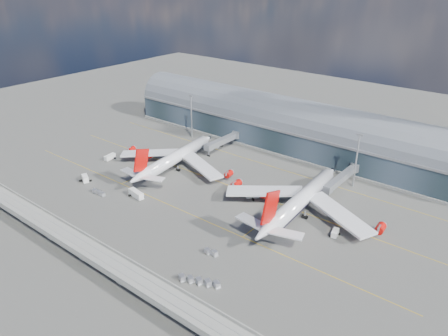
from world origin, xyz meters
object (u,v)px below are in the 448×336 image
Objects in this scene: airliner_left at (175,158)px; service_truck_0 at (110,157)px; service_truck_1 at (85,179)px; service_truck_5 at (217,145)px; service_truck_3 at (252,195)px; service_truck_4 at (335,233)px; service_truck_2 at (136,194)px; cargo_train_2 at (211,252)px; floodlight_mast_right at (356,159)px; cargo_train_1 at (199,281)px; floodlight_mast_left at (191,115)px; airliner_right at (300,201)px; cargo_train_0 at (99,193)px.

airliner_left is 37.03m from service_truck_0.
service_truck_1 is 0.89× the size of service_truck_5.
service_truck_4 is at bearing 37.02° from service_truck_3.
service_truck_2 is 53.68m from cargo_train_2.
service_truck_5 reaches higher than service_truck_0.
service_truck_3 is at bearing -9.55° from airliner_left.
floodlight_mast_right is 3.90× the size of service_truck_5.
service_truck_4 is 0.86× the size of cargo_train_2.
floodlight_mast_right is 125.00m from service_truck_1.
cargo_train_1 is at bearing -141.79° from cargo_train_2.
service_truck_3 is at bearing 0.82° from service_truck_0.
service_truck_1 is 0.42× the size of cargo_train_1.
airliner_left is at bearing 23.02° from service_truck_2.
service_truck_1 is 0.66× the size of service_truck_2.
floodlight_mast_left reaches higher than service_truck_0.
airliner_right reaches higher than cargo_train_0.
floodlight_mast_left is 80.41m from cargo_train_0.
airliner_right is 12.66× the size of cargo_train_2.
airliner_right is at bearing -100.89° from floodlight_mast_right.
service_truck_5 is at bearing -2.75° from cargo_train_0.
airliner_right is 10.36× the size of service_truck_0.
airliner_right is 14.70× the size of service_truck_4.
service_truck_5 is (21.04, -2.23, -12.11)m from floodlight_mast_left.
service_truck_3 is at bearing 41.29° from cargo_train_1.
service_truck_4 is at bearing -4.24° from service_truck_0.
service_truck_3 is 61.04m from service_truck_5.
floodlight_mast_right is 83.43m from cargo_train_2.
floodlight_mast_left is at bearing 151.13° from service_truck_5.
floodlight_mast_left reaches higher than service_truck_5.
service_truck_0 is 1.22× the size of cargo_train_2.
service_truck_2 reaches higher than cargo_train_0.
cargo_train_0 is (27.07, -27.33, -0.50)m from service_truck_0.
floodlight_mast_right is at bearing -21.20° from service_truck_5.
airliner_right is (-7.02, -36.49, -7.84)m from floodlight_mast_right.
service_truck_2 is 17.39m from cargo_train_0.
airliner_right is at bearing -42.15° from service_truck_1.
floodlight_mast_left is 53.35m from service_truck_0.
airliner_left reaches higher than service_truck_5.
service_truck_2 is 0.63× the size of cargo_train_1.
service_truck_2 is 85.49m from service_truck_4.
cargo_train_2 is (-17.18, -80.65, -12.69)m from floodlight_mast_right.
floodlight_mast_right is at bearing 17.12° from airliner_left.
service_truck_5 is at bearing 59.01° from cargo_train_1.
cargo_train_0 is 1.40× the size of cargo_train_2.
cargo_train_1 is at bearing -101.20° from cargo_train_0.
cargo_train_1 is (74.58, -16.92, 0.09)m from cargo_train_0.
service_truck_4 is at bearing -68.42° from cargo_train_0.
airliner_left is 8.42× the size of cargo_train_0.
cargo_train_0 is (-55.14, -39.84, -0.43)m from service_truck_3.
floodlight_mast_right is at bearing 0.00° from floodlight_mast_left.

